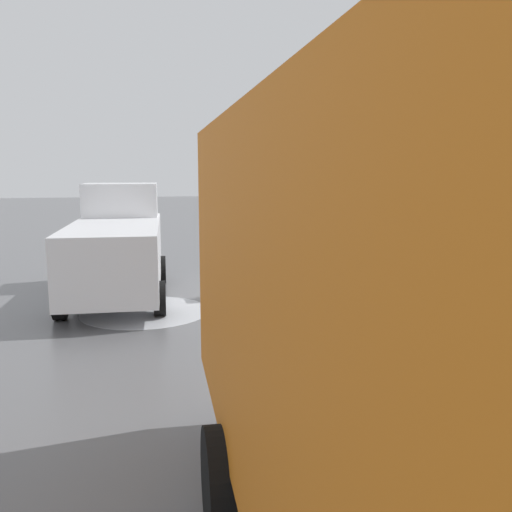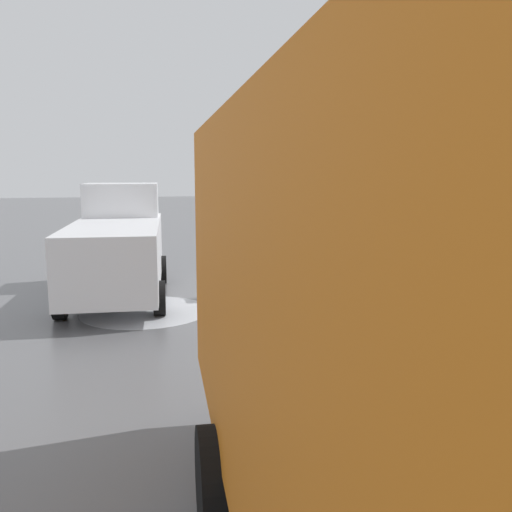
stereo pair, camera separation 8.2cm
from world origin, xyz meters
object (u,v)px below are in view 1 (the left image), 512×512
at_px(pedestrian_black_side, 318,226).
at_px(hand_dolly_boxes, 237,269).
at_px(pedestrian_pink_side, 338,231).
at_px(street_lamp, 458,200).
at_px(box_truck_background, 498,382).
at_px(cargo_van_parked_right, 117,247).
at_px(shopping_cart_vendor, 267,271).

bearing_deg(pedestrian_black_side, hand_dolly_boxes, 13.79).
relative_size(pedestrian_pink_side, street_lamp, 0.56).
distance_m(pedestrian_black_side, street_lamp, 3.58).
distance_m(box_truck_background, pedestrian_pink_side, 9.79).
relative_size(box_truck_background, pedestrian_pink_side, 3.85).
xyz_separation_m(cargo_van_parked_right, pedestrian_black_side, (-4.83, 0.13, 0.39)).
bearing_deg(box_truck_background, hand_dolly_boxes, -91.45).
bearing_deg(cargo_van_parked_right, pedestrian_black_side, 178.52).
xyz_separation_m(hand_dolly_boxes, street_lamp, (-4.13, 2.33, 1.71)).
relative_size(pedestrian_pink_side, pedestrian_black_side, 1.00).
xyz_separation_m(box_truck_background, hand_dolly_boxes, (-0.25, -10.02, -1.27)).
bearing_deg(pedestrian_black_side, cargo_van_parked_right, -1.48).
height_order(box_truck_background, pedestrian_pink_side, box_truck_background).
height_order(shopping_cart_vendor, street_lamp, street_lamp).
height_order(shopping_cart_vendor, pedestrian_pink_side, pedestrian_pink_side).
relative_size(cargo_van_parked_right, box_truck_background, 0.65).
bearing_deg(pedestrian_black_side, shopping_cart_vendor, 12.99).
bearing_deg(street_lamp, box_truck_background, 60.33).
distance_m(box_truck_background, street_lamp, 8.86).
xyz_separation_m(pedestrian_black_side, street_lamp, (-2.02, 2.85, 0.80)).
relative_size(box_truck_background, pedestrian_black_side, 3.85).
xyz_separation_m(pedestrian_pink_side, pedestrian_black_side, (0.13, -1.08, 0.00)).
bearing_deg(cargo_van_parked_right, hand_dolly_boxes, 166.72).
height_order(box_truck_background, street_lamp, street_lamp).
distance_m(cargo_van_parked_right, hand_dolly_boxes, 2.84).
bearing_deg(pedestrian_pink_side, shopping_cart_vendor, -27.54).
height_order(box_truck_background, pedestrian_black_side, box_truck_background).
bearing_deg(box_truck_background, pedestrian_pink_side, -104.78).
xyz_separation_m(cargo_van_parked_right, hand_dolly_boxes, (-2.72, 0.64, -0.51)).
relative_size(cargo_van_parked_right, pedestrian_pink_side, 2.51).
xyz_separation_m(box_truck_background, pedestrian_black_side, (-2.36, -10.54, -0.37)).
relative_size(cargo_van_parked_right, shopping_cart_vendor, 5.17).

